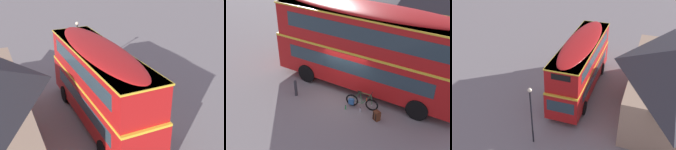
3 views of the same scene
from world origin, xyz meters
TOP-DOWN VIEW (x-y plane):
  - ground_plane at (0.00, 0.00)m, footprint 120.00×120.00m
  - double_decker_bus at (0.76, 1.19)m, footprint 10.73×2.87m
  - touring_bicycle at (1.29, -0.68)m, footprint 1.74×0.58m
  - backpack_on_ground at (2.39, -1.14)m, footprint 0.40×0.38m
  - water_bottle_clear_plastic at (1.42, -0.96)m, footprint 0.07×0.07m
  - water_bottle_green_metal at (0.68, -1.16)m, footprint 0.07×0.07m
  - street_lamp at (8.09, -0.23)m, footprint 0.28×0.28m
  - kerb_bollard at (-2.26, -1.43)m, footprint 0.16×0.16m

SIDE VIEW (x-z plane):
  - ground_plane at x=0.00m, z-range 0.00..0.00m
  - water_bottle_clear_plastic at x=1.42m, z-range -0.01..0.23m
  - water_bottle_green_metal at x=0.68m, z-range -0.01..0.24m
  - backpack_on_ground at x=2.39m, z-range 0.01..0.55m
  - touring_bicycle at x=1.29m, z-range -0.13..0.87m
  - kerb_bollard at x=-2.26m, z-range 0.01..0.98m
  - double_decker_bus at x=0.76m, z-range 0.25..5.04m
  - street_lamp at x=8.09m, z-range 0.54..4.91m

